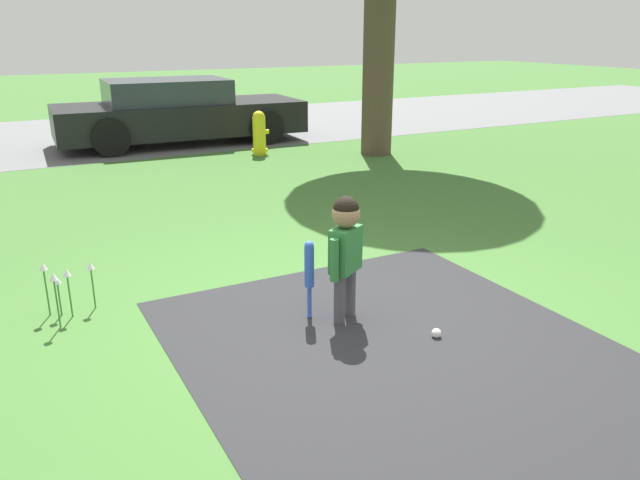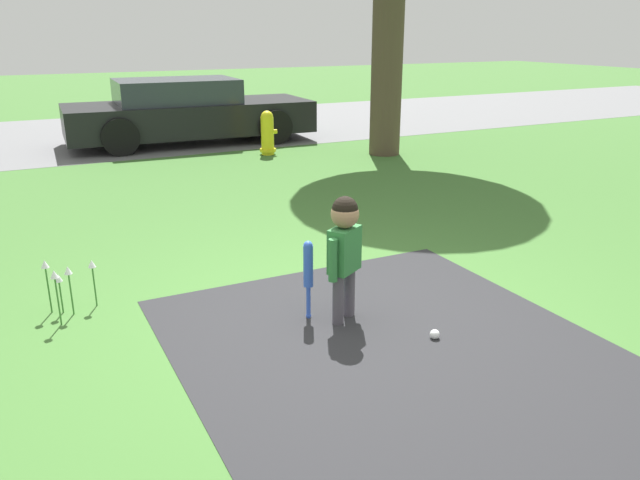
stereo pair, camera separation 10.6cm
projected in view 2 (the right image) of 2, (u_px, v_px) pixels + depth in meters
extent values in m
plane|color=#3D6B2D|center=(339.00, 319.00, 4.74)|extent=(60.00, 60.00, 0.00)
cube|color=slate|center=(117.00, 133.00, 13.12)|extent=(40.00, 6.00, 0.01)
cylinder|color=#4C4751|center=(338.00, 299.00, 4.61)|extent=(0.08, 0.08, 0.39)
cylinder|color=#4C4751|center=(349.00, 292.00, 4.74)|extent=(0.08, 0.08, 0.39)
cube|color=#2D7238|center=(344.00, 250.00, 4.56)|extent=(0.30, 0.26, 0.34)
cylinder|color=#2D7238|center=(333.00, 260.00, 4.44)|extent=(0.07, 0.07, 0.32)
cylinder|color=#2D7238|center=(355.00, 247.00, 4.70)|extent=(0.07, 0.07, 0.32)
sphere|color=#997051|center=(345.00, 214.00, 4.47)|extent=(0.21, 0.21, 0.21)
sphere|color=black|center=(345.00, 209.00, 4.46)|extent=(0.19, 0.19, 0.19)
sphere|color=blue|center=(309.00, 316.00, 4.75)|extent=(0.04, 0.04, 0.04)
cylinder|color=blue|center=(308.00, 302.00, 4.72)|extent=(0.03, 0.03, 0.26)
cylinder|color=blue|center=(308.00, 266.00, 4.62)|extent=(0.07, 0.07, 0.32)
sphere|color=blue|center=(308.00, 245.00, 4.57)|extent=(0.07, 0.07, 0.07)
sphere|color=white|center=(435.00, 334.00, 4.43)|extent=(0.07, 0.07, 0.07)
cylinder|color=yellow|center=(267.00, 136.00, 10.84)|extent=(0.22, 0.22, 0.65)
sphere|color=yellow|center=(267.00, 117.00, 10.74)|extent=(0.21, 0.21, 0.21)
cylinder|color=yellow|center=(268.00, 150.00, 10.92)|extent=(0.28, 0.28, 0.05)
cylinder|color=yellow|center=(274.00, 132.00, 10.87)|extent=(0.10, 0.08, 0.08)
cube|color=black|center=(190.00, 118.00, 11.96)|extent=(4.64, 1.92, 0.59)
cube|color=#2D333D|center=(176.00, 91.00, 11.71)|extent=(2.26, 1.60, 0.44)
cylinder|color=black|center=(247.00, 116.00, 13.30)|extent=(0.66, 0.21, 0.65)
cylinder|color=black|center=(275.00, 127.00, 11.81)|extent=(0.66, 0.21, 0.65)
cylinder|color=black|center=(109.00, 124.00, 12.21)|extent=(0.66, 0.21, 0.65)
cylinder|color=black|center=(120.00, 137.00, 10.72)|extent=(0.66, 0.21, 0.65)
cylinder|color=#4C3D2D|center=(388.00, 37.00, 10.36)|extent=(0.53, 0.53, 3.94)
cylinder|color=#38702D|center=(95.00, 287.00, 4.92)|extent=(0.01, 0.01, 0.33)
cone|color=silver|center=(92.00, 264.00, 4.86)|extent=(0.06, 0.06, 0.06)
cylinder|color=#38702D|center=(49.00, 290.00, 4.79)|extent=(0.01, 0.01, 0.37)
cone|color=silver|center=(45.00, 264.00, 4.72)|extent=(0.06, 0.06, 0.06)
cylinder|color=#38702D|center=(71.00, 294.00, 4.77)|extent=(0.01, 0.01, 0.34)
cone|color=silver|center=(68.00, 270.00, 4.71)|extent=(0.06, 0.06, 0.06)
cylinder|color=#38702D|center=(61.00, 297.00, 4.81)|extent=(0.01, 0.01, 0.26)
cone|color=silver|center=(58.00, 278.00, 4.76)|extent=(0.06, 0.06, 0.06)
cylinder|color=#38702D|center=(58.00, 302.00, 4.59)|extent=(0.01, 0.01, 0.38)
cone|color=silver|center=(54.00, 274.00, 4.52)|extent=(0.06, 0.06, 0.06)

